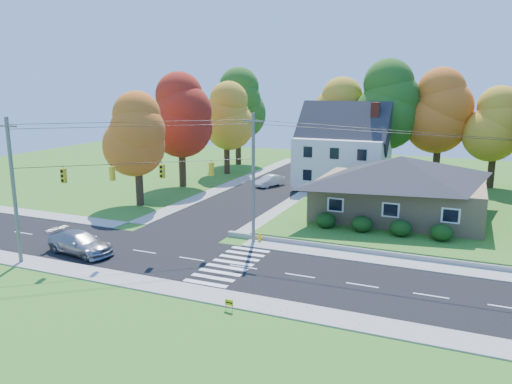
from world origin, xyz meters
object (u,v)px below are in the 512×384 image
ranch_house (400,185)px  silver_sedan (80,243)px  fire_hydrant (260,238)px  white_car (270,181)px

ranch_house → silver_sedan: (-20.04, -18.11, -2.46)m
fire_hydrant → ranch_house: bearing=48.9°
silver_sedan → white_car: bearing=1.3°
ranch_house → silver_sedan: bearing=-137.9°
silver_sedan → white_car: size_ratio=1.34×
ranch_house → white_car: ranch_house is taller
white_car → ranch_house: bearing=-9.2°
silver_sedan → fire_hydrant: bearing=-46.1°
silver_sedan → fire_hydrant: size_ratio=7.89×
ranch_house → fire_hydrant: 14.17m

